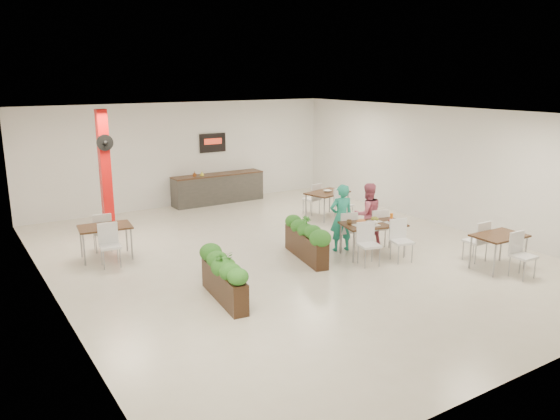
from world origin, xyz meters
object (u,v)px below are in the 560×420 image
(planter_left, at_px, (224,274))
(service_counter, at_px, (218,188))
(diner_man, at_px, (341,218))
(planter_right, at_px, (306,237))
(red_column, at_px, (105,172))
(side_table_a, at_px, (105,231))
(main_table, at_px, (373,228))
(diner_woman, at_px, (367,214))
(side_table_b, at_px, (327,196))
(side_table_c, at_px, (499,241))

(planter_left, bearing_deg, service_counter, 64.57)
(diner_man, bearing_deg, planter_right, 16.64)
(red_column, bearing_deg, planter_right, -52.58)
(side_table_a, bearing_deg, planter_left, -64.83)
(service_counter, height_order, planter_right, service_counter)
(main_table, bearing_deg, planter_right, 156.90)
(diner_woman, bearing_deg, side_table_a, -9.00)
(service_counter, xyz_separation_m, side_table_a, (-4.56, -3.63, 0.13))
(side_table_b, height_order, side_table_c, same)
(planter_right, bearing_deg, side_table_b, 45.46)
(diner_woman, bearing_deg, planter_left, 28.63)
(diner_woman, bearing_deg, side_table_b, -92.82)
(service_counter, xyz_separation_m, diner_man, (0.23, -5.99, 0.30))
(side_table_a, xyz_separation_m, side_table_b, (6.37, 0.24, 0.01))
(diner_woman, relative_size, side_table_a, 0.92)
(diner_man, relative_size, diner_woman, 1.04)
(diner_woman, xyz_separation_m, side_table_c, (1.22, -2.77, -0.14))
(red_column, height_order, side_table_b, red_column)
(main_table, bearing_deg, diner_woman, 57.81)
(planter_left, height_order, side_table_b, planter_left)
(service_counter, distance_m, side_table_a, 5.83)
(main_table, xyz_separation_m, diner_man, (-0.39, 0.65, 0.15))
(planter_left, height_order, side_table_a, planter_left)
(diner_woman, relative_size, side_table_c, 0.93)
(planter_right, distance_m, side_table_a, 4.47)
(red_column, bearing_deg, diner_woman, -39.42)
(red_column, relative_size, side_table_b, 1.91)
(service_counter, xyz_separation_m, planter_right, (-0.80, -6.04, 0.00))
(service_counter, bearing_deg, diner_man, -87.83)
(red_column, distance_m, side_table_b, 6.09)
(main_table, height_order, diner_woman, diner_woman)
(service_counter, bearing_deg, planter_left, -115.43)
(red_column, relative_size, planter_right, 1.73)
(diner_man, height_order, diner_woman, diner_man)
(service_counter, bearing_deg, side_table_b, -61.79)
(red_column, distance_m, service_counter, 4.56)
(red_column, xyz_separation_m, planter_right, (3.20, -4.18, -1.15))
(diner_man, height_order, planter_right, diner_man)
(red_column, xyz_separation_m, side_table_b, (5.81, -1.52, -1.01))
(main_table, distance_m, diner_man, 0.78)
(main_table, relative_size, planter_right, 1.01)
(diner_woman, xyz_separation_m, planter_right, (-1.83, -0.05, -0.27))
(planter_left, xyz_separation_m, side_table_c, (5.64, -1.61, 0.12))
(side_table_c, bearing_deg, service_counter, 106.48)
(side_table_c, bearing_deg, planter_right, 140.35)
(red_column, xyz_separation_m, main_table, (4.61, -4.78, -1.01))
(diner_man, height_order, side_table_c, diner_man)
(side_table_b, bearing_deg, diner_man, -134.78)
(side_table_a, relative_size, side_table_c, 1.02)
(side_table_a, bearing_deg, side_table_b, 9.18)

